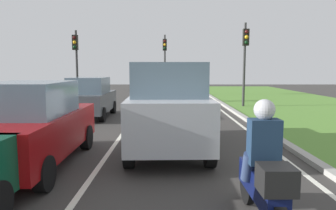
{
  "coord_description": "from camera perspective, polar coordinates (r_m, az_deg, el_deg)",
  "views": [
    {
      "loc": [
        0.81,
        0.39,
        2.13
      ],
      "look_at": [
        0.83,
        8.38,
        1.2
      ],
      "focal_mm": 33.0,
      "sensor_mm": 36.0,
      "label": 1
    }
  ],
  "objects": [
    {
      "name": "ground_plane",
      "position": [
        13.8,
        -3.51,
        -2.26
      ],
      "size": [
        60.0,
        60.0,
        0.0
      ],
      "primitive_type": "plane",
      "color": "#383533"
    },
    {
      "name": "lane_line_center",
      "position": [
        13.86,
        -6.4,
        -2.24
      ],
      "size": [
        0.12,
        32.0,
        0.01
      ],
      "primitive_type": "cube",
      "color": "silver",
      "rests_on": "ground"
    },
    {
      "name": "lane_line_right_edge",
      "position": [
        14.06,
        11.31,
        -2.21
      ],
      "size": [
        0.12,
        32.0,
        0.01
      ],
      "primitive_type": "cube",
      "color": "silver",
      "rests_on": "ground"
    },
    {
      "name": "curb_right",
      "position": [
        14.16,
        13.3,
        -1.96
      ],
      "size": [
        0.24,
        48.0,
        0.12
      ],
      "primitive_type": "cube",
      "color": "#9E9B93",
      "rests_on": "ground"
    },
    {
      "name": "car_suv_ahead",
      "position": [
        8.07,
        -0.14,
        -0.22
      ],
      "size": [
        2.06,
        4.55,
        2.28
      ],
      "rotation": [
        0.0,
        0.0,
        0.03
      ],
      "color": "#B7BABF",
      "rests_on": "ground"
    },
    {
      "name": "car_sedan_left_lane",
      "position": [
        7.36,
        -24.1,
        -3.42
      ],
      "size": [
        1.88,
        4.32,
        1.86
      ],
      "rotation": [
        0.0,
        0.0,
        0.01
      ],
      "color": "maroon",
      "rests_on": "ground"
    },
    {
      "name": "car_hatchback_far",
      "position": [
        14.03,
        -14.26,
        1.32
      ],
      "size": [
        1.74,
        3.71,
        1.78
      ],
      "rotation": [
        0.0,
        0.0,
        0.0
      ],
      "color": "#474C51",
      "rests_on": "ground"
    },
    {
      "name": "motorcycle",
      "position": [
        4.44,
        16.99,
        -14.23
      ],
      "size": [
        0.4,
        1.9,
        1.01
      ],
      "rotation": [
        0.0,
        0.0,
        0.0
      ],
      "color": "#0C143F",
      "rests_on": "ground"
    },
    {
      "name": "rider_person",
      "position": [
        4.3,
        17.08,
        -6.26
      ],
      "size": [
        0.5,
        0.4,
        1.16
      ],
      "rotation": [
        0.0,
        0.0,
        0.0
      ],
      "color": "#192D47",
      "rests_on": "ground"
    },
    {
      "name": "traffic_light_near_right",
      "position": [
        17.76,
        13.94,
        9.58
      ],
      "size": [
        0.32,
        0.5,
        4.67
      ],
      "color": "#2D2D2D",
      "rests_on": "ground"
    },
    {
      "name": "traffic_light_overhead_left",
      "position": [
        19.92,
        -16.77,
        8.9
      ],
      "size": [
        0.32,
        0.5,
        4.49
      ],
      "color": "#2D2D2D",
      "rests_on": "ground"
    },
    {
      "name": "traffic_light_far_median",
      "position": [
        24.96,
        -0.72,
        9.16
      ],
      "size": [
        0.32,
        0.5,
        4.86
      ],
      "color": "#2D2D2D",
      "rests_on": "ground"
    }
  ]
}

